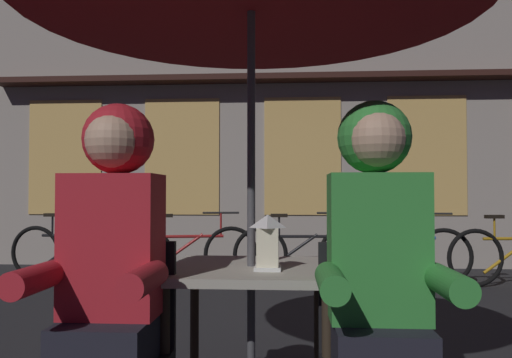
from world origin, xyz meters
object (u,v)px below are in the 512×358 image
cafe_table (251,289)px  person_left_hooded (110,252)px  person_right_hooded (379,254)px  bicycle_third (303,253)px  bicycle_fourth (398,255)px  lantern (268,241)px  chair_left (115,346)px  bicycle_second (188,253)px  bicycle_nearest (73,252)px  chair_right (376,352)px

cafe_table → person_left_hooded: person_left_hooded is taller
person_left_hooded → person_right_hooded: bearing=0.0°
bicycle_third → bicycle_fourth: bearing=-4.4°
lantern → chair_left: bearing=-155.7°
person_left_hooded → bicycle_fourth: bearing=65.6°
lantern → person_left_hooded: (-0.56, -0.31, -0.01)m
bicycle_second → bicycle_fourth: size_ratio=0.98×
bicycle_nearest → bicycle_second: size_ratio=1.01×
bicycle_nearest → bicycle_fourth: same height
chair_left → bicycle_third: size_ratio=0.52×
bicycle_second → bicycle_nearest: bearing=-180.0°
bicycle_second → cafe_table: bearing=-74.6°
cafe_table → chair_right: 0.62m
bicycle_third → person_right_hooded: bearing=-87.9°
lantern → chair_left: size_ratio=0.27×
lantern → bicycle_fourth: (1.35, 3.90, -0.51)m
bicycle_nearest → bicycle_third: bearing=1.8°
lantern → bicycle_nearest: (-2.53, 3.90, -0.51)m
chair_left → bicycle_third: 4.32m
chair_left → bicycle_third: chair_left is taller
person_left_hooded → chair_left: bearing=90.0°
chair_left → chair_right: bearing=0.0°
chair_left → bicycle_fourth: chair_left is taller
bicycle_nearest → bicycle_third: size_ratio=1.00×
chair_right → person_right_hooded: bearing=-90.0°
chair_right → bicycle_second: chair_right is taller
lantern → bicycle_second: size_ratio=0.14×
lantern → chair_right: size_ratio=0.27×
cafe_table → bicycle_fourth: bicycle_fourth is taller
chair_right → bicycle_third: size_ratio=0.52×
bicycle_second → chair_right: bearing=-69.8°
chair_left → person_right_hooded: bearing=-3.4°
lantern → bicycle_third: 4.03m
chair_right → bicycle_third: chair_right is taller
bicycle_third → bicycle_fourth: (1.10, -0.09, 0.00)m
bicycle_fourth → bicycle_third: bearing=175.6°
person_right_hooded → bicycle_fourth: bearing=77.3°
lantern → person_left_hooded: 0.64m
chair_right → bicycle_nearest: bearing=125.3°
chair_left → person_right_hooded: 1.03m
chair_left → chair_right: (0.96, 0.00, 0.00)m
chair_left → bicycle_second: bearing=97.7°
bicycle_second → bicycle_third: (1.37, 0.09, 0.00)m
bicycle_nearest → lantern: bearing=-57.0°
cafe_table → person_right_hooded: 0.67m
person_right_hooded → bicycle_third: bearing=92.1°
bicycle_second → bicycle_third: same height
bicycle_third → cafe_table: bearing=-94.8°
person_left_hooded → bicycle_nearest: size_ratio=0.84×
bicycle_fourth → lantern: bearing=-109.1°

